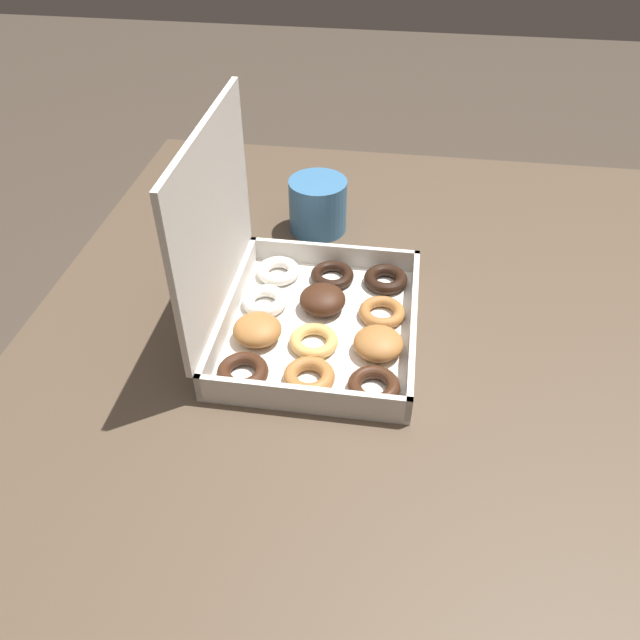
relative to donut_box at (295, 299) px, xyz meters
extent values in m
plane|color=#42382D|center=(-0.02, -0.12, -0.77)|extent=(8.00, 8.00, 0.00)
cube|color=#4C3D2D|center=(-0.02, -0.12, -0.07)|extent=(1.17, 0.99, 0.03)
cylinder|color=#4C3D2D|center=(0.51, -0.56, -0.43)|extent=(0.06, 0.06, 0.69)
cylinder|color=#4C3D2D|center=(0.51, 0.33, -0.43)|extent=(0.06, 0.06, 0.69)
cube|color=silver|center=(0.00, -0.03, -0.05)|extent=(0.31, 0.26, 0.01)
cube|color=beige|center=(0.00, -0.16, -0.03)|extent=(0.31, 0.01, 0.04)
cube|color=beige|center=(0.00, 0.09, -0.03)|extent=(0.31, 0.01, 0.04)
cube|color=beige|center=(-0.15, -0.03, -0.03)|extent=(0.01, 0.26, 0.04)
cube|color=beige|center=(0.15, -0.03, -0.03)|extent=(0.01, 0.26, 0.04)
cube|color=beige|center=(0.00, 0.10, 0.11)|extent=(0.31, 0.01, 0.25)
torus|color=#381E11|center=(-0.11, -0.11, -0.04)|extent=(0.07, 0.07, 0.02)
ellipsoid|color=#9E6633|center=(-0.04, -0.11, -0.03)|extent=(0.07, 0.07, 0.03)
torus|color=#9E6633|center=(0.03, -0.11, -0.04)|extent=(0.07, 0.07, 0.02)
torus|color=black|center=(0.11, -0.11, -0.04)|extent=(0.07, 0.07, 0.02)
torus|color=#9E6633|center=(-0.10, -0.03, -0.04)|extent=(0.07, 0.07, 0.02)
torus|color=tan|center=(-0.04, -0.03, -0.04)|extent=(0.07, 0.07, 0.02)
ellipsoid|color=#381E11|center=(0.04, -0.03, -0.03)|extent=(0.07, 0.07, 0.03)
torus|color=black|center=(0.11, -0.04, -0.04)|extent=(0.07, 0.07, 0.02)
torus|color=#381E11|center=(-0.11, 0.05, -0.04)|extent=(0.07, 0.07, 0.02)
ellipsoid|color=#9E6633|center=(-0.04, 0.05, -0.03)|extent=(0.07, 0.07, 0.03)
torus|color=white|center=(0.03, 0.05, -0.04)|extent=(0.07, 0.07, 0.02)
torus|color=white|center=(0.11, 0.05, -0.04)|extent=(0.07, 0.07, 0.02)
cylinder|color=teal|center=(0.26, 0.01, -0.01)|extent=(0.10, 0.10, 0.09)
cylinder|color=black|center=(0.26, 0.01, 0.03)|extent=(0.08, 0.08, 0.01)
camera|label=1|loc=(-0.64, -0.13, 0.52)|focal=35.00mm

